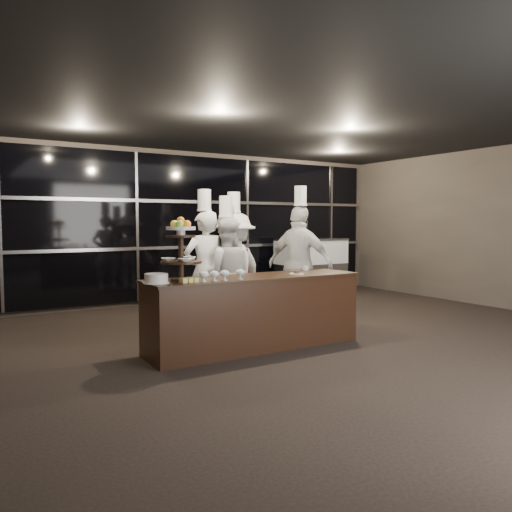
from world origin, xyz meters
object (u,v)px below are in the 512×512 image
display_stand (181,245)px  chef_b (226,274)px  display_case (311,264)px  layer_cake (156,279)px  chef_a (205,270)px  buffet_counter (255,312)px  chef_c (234,270)px  chef_d (300,264)px

display_stand → chef_b: 1.61m
display_stand → display_case: (4.37, 3.19, -0.65)m
layer_cake → chef_a: 1.66m
buffet_counter → chef_c: (0.37, 1.21, 0.42)m
display_stand → chef_a: 1.47m
buffet_counter → chef_b: bearing=82.5°
chef_d → display_case: bearing=48.9°
display_stand → display_case: bearing=36.2°
display_case → chef_b: size_ratio=0.78×
buffet_counter → display_case: size_ratio=1.83×
layer_cake → chef_d: chef_d is taller
display_case → display_stand: bearing=-143.8°
chef_b → chef_c: (0.23, 0.18, 0.03)m
chef_c → chef_d: (1.05, -0.25, 0.06)m
display_stand → display_case: display_stand is taller
chef_b → chef_a: bearing=161.7°
buffet_counter → display_stand: display_stand is taller
display_stand → chef_a: (0.84, 1.13, -0.43)m
buffet_counter → chef_b: size_ratio=1.44×
display_case → chef_c: 3.60m
display_stand → display_case: 5.45m
chef_d → buffet_counter: bearing=-145.9°
buffet_counter → layer_cake: (-1.32, -0.05, 0.51)m
display_stand → display_case: size_ratio=0.48×
chef_a → buffet_counter: bearing=-82.0°
display_case → chef_d: chef_d is taller
chef_a → chef_c: (0.53, 0.08, -0.02)m
display_case → chef_a: bearing=-149.7°
display_stand → layer_cake: size_ratio=2.48×
display_stand → chef_d: 2.63m
layer_cake → chef_d: bearing=20.3°
display_stand → chef_b: size_ratio=0.38×
chef_a → chef_d: (1.58, -0.17, 0.04)m
chef_a → chef_b: 0.31m
display_stand → chef_b: bearing=42.3°
chef_d → display_stand: bearing=-158.3°
chef_b → chef_d: bearing=-3.2°
chef_c → display_case: bearing=33.4°
buffet_counter → display_case: bearing=43.5°
display_case → chef_b: bearing=-146.3°
chef_b → chef_d: chef_d is taller
chef_c → chef_d: bearing=-13.5°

